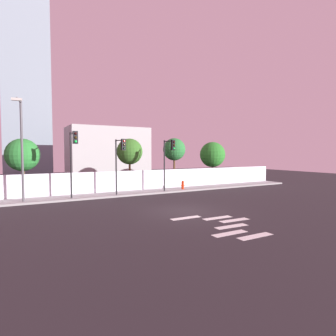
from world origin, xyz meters
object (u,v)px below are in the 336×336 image
at_px(traffic_light_left, 120,154).
at_px(street_lamp_curbside, 21,143).
at_px(roadside_tree_midleft, 130,152).
at_px(traffic_light_right, 169,154).
at_px(fire_hydrant, 183,185).
at_px(roadside_tree_leftmost, 22,155).
at_px(roadside_tree_rightmost, 212,155).
at_px(roadside_tree_midright, 174,150).
at_px(traffic_light_center, 73,150).

xyz_separation_m(traffic_light_left, street_lamp_curbside, (-6.94, 0.57, 0.80)).
xyz_separation_m(street_lamp_curbside, roadside_tree_midleft, (9.21, 3.15, -0.57)).
xyz_separation_m(traffic_light_right, fire_hydrant, (1.94, 0.79, -2.90)).
xyz_separation_m(roadside_tree_leftmost, roadside_tree_rightmost, (19.12, 0.00, -0.02)).
xyz_separation_m(roadside_tree_midright, roadside_tree_rightmost, (5.06, 0.00, -0.54)).
bearing_deg(traffic_light_right, traffic_light_center, -178.83).
xyz_separation_m(traffic_light_center, roadside_tree_midleft, (5.90, 3.87, -0.08)).
bearing_deg(roadside_tree_leftmost, roadside_tree_midright, 0.00).
xyz_separation_m(traffic_light_right, roadside_tree_midleft, (-2.25, 3.70, 0.22)).
relative_size(roadside_tree_midright, roadside_tree_rightmost, 1.06).
distance_m(traffic_light_center, roadside_tree_leftmost, 5.02).
bearing_deg(street_lamp_curbside, fire_hydrant, 1.04).
xyz_separation_m(traffic_light_right, roadside_tree_midright, (2.73, 3.70, 0.45)).
distance_m(fire_hydrant, roadside_tree_midleft, 5.98).
distance_m(traffic_light_right, street_lamp_curbside, 11.50).
distance_m(street_lamp_curbside, roadside_tree_midleft, 9.75).
height_order(traffic_light_left, roadside_tree_rightmost, roadside_tree_rightmost).
bearing_deg(traffic_light_center, roadside_tree_leftmost, 129.45).
distance_m(traffic_light_center, roadside_tree_midleft, 7.05).
bearing_deg(roadside_tree_leftmost, traffic_light_left, -28.61).
relative_size(street_lamp_curbside, roadside_tree_midright, 1.36).
distance_m(traffic_light_center, fire_hydrant, 10.63).
bearing_deg(roadside_tree_leftmost, roadside_tree_rightmost, 0.00).
bearing_deg(roadside_tree_midright, roadside_tree_rightmost, 0.00).
relative_size(fire_hydrant, roadside_tree_midright, 0.16).
height_order(traffic_light_right, fire_hydrant, traffic_light_right).
bearing_deg(roadside_tree_midright, traffic_light_right, -126.42).
bearing_deg(roadside_tree_leftmost, traffic_light_right, -18.09).
xyz_separation_m(traffic_light_right, roadside_tree_leftmost, (-11.33, 3.70, -0.08)).
bearing_deg(roadside_tree_rightmost, roadside_tree_leftmost, 180.00).
bearing_deg(traffic_light_left, roadside_tree_midleft, 58.61).
height_order(traffic_light_left, traffic_light_right, traffic_light_right).
bearing_deg(traffic_light_center, roadside_tree_midleft, 33.24).
bearing_deg(fire_hydrant, roadside_tree_midleft, 145.27).
relative_size(fire_hydrant, roadside_tree_leftmost, 0.17).
height_order(traffic_light_left, street_lamp_curbside, street_lamp_curbside).
bearing_deg(roadside_tree_midleft, roadside_tree_midright, 0.00).
bearing_deg(traffic_light_right, traffic_light_left, -179.80).
height_order(traffic_light_left, traffic_light_center, traffic_light_center).
height_order(fire_hydrant, roadside_tree_midright, roadside_tree_midright).
relative_size(street_lamp_curbside, roadside_tree_leftmost, 1.48).
distance_m(traffic_light_left, fire_hydrant, 7.12).
relative_size(traffic_light_center, traffic_light_right, 1.09).
bearing_deg(street_lamp_curbside, traffic_light_center, -12.26).
relative_size(traffic_light_left, traffic_light_right, 0.99).
distance_m(street_lamp_curbside, roadside_tree_leftmost, 3.27).
height_order(traffic_light_left, roadside_tree_leftmost, roadside_tree_leftmost).
xyz_separation_m(traffic_light_center, street_lamp_curbside, (-3.31, 0.72, 0.49)).
xyz_separation_m(traffic_light_left, fire_hydrant, (6.46, 0.81, -2.88)).
height_order(roadside_tree_midright, roadside_tree_rightmost, roadside_tree_midright).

